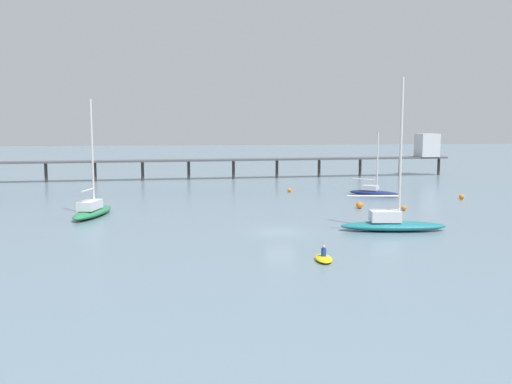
% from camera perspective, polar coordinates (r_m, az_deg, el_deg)
% --- Properties ---
extents(ground_plane, '(400.00, 400.00, 0.00)m').
position_cam_1_polar(ground_plane, '(50.21, 2.41, -4.03)').
color(ground_plane, slate).
extents(pier, '(79.43, 8.29, 7.68)m').
position_cam_1_polar(pier, '(100.78, 5.89, 3.82)').
color(pier, '#4C4C51').
rests_on(pier, ground_plane).
extents(sailboat_navy, '(6.53, 5.80, 8.42)m').
position_cam_1_polar(sailboat_navy, '(76.25, 11.82, 0.06)').
color(sailboat_navy, navy).
rests_on(sailboat_navy, ground_plane).
extents(sailboat_green, '(4.17, 8.71, 12.07)m').
position_cam_1_polar(sailboat_green, '(60.47, -16.27, -1.68)').
color(sailboat_green, '#287F4C').
rests_on(sailboat_green, ground_plane).
extents(sailboat_teal, '(9.71, 3.71, 13.59)m').
position_cam_1_polar(sailboat_teal, '(51.96, 13.59, -2.97)').
color(sailboat_teal, '#1E727A').
rests_on(sailboat_teal, ground_plane).
extents(dinghy_yellow, '(1.40, 2.67, 1.14)m').
position_cam_1_polar(dinghy_yellow, '(39.93, 6.87, -6.64)').
color(dinghy_yellow, yellow).
rests_on(dinghy_yellow, ground_plane).
extents(mooring_buoy_near, '(0.65, 0.65, 0.65)m').
position_cam_1_polar(mooring_buoy_near, '(76.02, 20.11, -0.45)').
color(mooring_buoy_near, orange).
rests_on(mooring_buoy_near, ground_plane).
extents(mooring_buoy_mid, '(0.56, 0.56, 0.56)m').
position_cam_1_polar(mooring_buoy_mid, '(78.83, 3.40, 0.18)').
color(mooring_buoy_mid, orange).
rests_on(mooring_buoy_mid, ground_plane).
extents(mooring_buoy_inner, '(0.54, 0.54, 0.54)m').
position_cam_1_polar(mooring_buoy_inner, '(64.42, 14.74, -1.57)').
color(mooring_buoy_inner, orange).
rests_on(mooring_buoy_inner, ground_plane).
extents(mooring_buoy_far, '(0.78, 0.78, 0.78)m').
position_cam_1_polar(mooring_buoy_far, '(64.70, 10.44, -1.31)').
color(mooring_buoy_far, orange).
rests_on(mooring_buoy_far, ground_plane).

